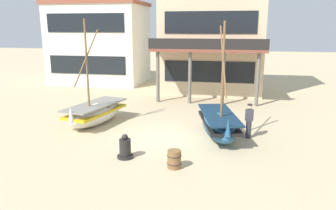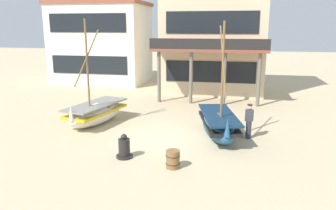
# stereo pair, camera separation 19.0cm
# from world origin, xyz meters

# --- Properties ---
(ground_plane) EXTENTS (120.00, 120.00, 0.00)m
(ground_plane) POSITION_xyz_m (0.00, 0.00, 0.00)
(ground_plane) COLOR tan
(fishing_boat_near_left) EXTENTS (2.45, 4.33, 5.64)m
(fishing_boat_near_left) POSITION_xyz_m (-4.17, 1.54, 0.64)
(fishing_boat_near_left) COLOR silver
(fishing_boat_near_left) RESTS_ON ground
(fishing_boat_centre_large) EXTENTS (2.36, 4.44, 5.50)m
(fishing_boat_centre_large) POSITION_xyz_m (2.57, 0.64, 0.66)
(fishing_boat_centre_large) COLOR #23517A
(fishing_boat_centre_large) RESTS_ON ground
(fisherman_by_hull) EXTENTS (0.40, 0.30, 1.68)m
(fisherman_by_hull) POSITION_xyz_m (3.99, 0.76, 0.83)
(fisherman_by_hull) COLOR #33333D
(fisherman_by_hull) RESTS_ON ground
(capstan_winch) EXTENTS (0.67, 0.67, 1.01)m
(capstan_winch) POSITION_xyz_m (-1.07, -2.70, 0.40)
(capstan_winch) COLOR black
(capstan_winch) RESTS_ON ground
(wooden_barrel) EXTENTS (0.56, 0.56, 0.70)m
(wooden_barrel) POSITION_xyz_m (1.08, -3.30, 0.35)
(wooden_barrel) COLOR brown
(wooden_barrel) RESTS_ON ground
(harbor_building_main) EXTENTS (8.26, 7.76, 11.03)m
(harbor_building_main) POSITION_xyz_m (1.41, 12.21, 5.50)
(harbor_building_main) COLOR beige
(harbor_building_main) RESTS_ON ground
(harbor_building_annex) EXTENTS (8.66, 6.37, 7.47)m
(harbor_building_annex) POSITION_xyz_m (-9.36, 15.15, 3.75)
(harbor_building_annex) COLOR silver
(harbor_building_annex) RESTS_ON ground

